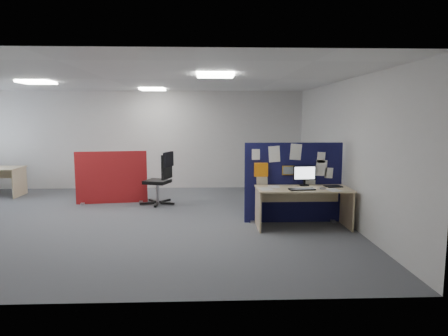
{
  "coord_description": "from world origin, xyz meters",
  "views": [
    {
      "loc": [
        1.88,
        -7.65,
        2.01
      ],
      "look_at": [
        2.18,
        0.1,
        1.0
      ],
      "focal_mm": 32.0,
      "sensor_mm": 36.0,
      "label": 1
    }
  ],
  "objects_px": {
    "main_desk": "(302,197)",
    "office_chair": "(162,175)",
    "monitor_main": "(305,175)",
    "navy_divider": "(292,182)",
    "red_divider": "(112,178)"
  },
  "relations": [
    {
      "from": "navy_divider",
      "to": "main_desk",
      "type": "bearing_deg",
      "value": -71.04
    },
    {
      "from": "monitor_main",
      "to": "navy_divider",
      "type": "bearing_deg",
      "value": 136.34
    },
    {
      "from": "main_desk",
      "to": "red_divider",
      "type": "distance_m",
      "value": 4.5
    },
    {
      "from": "office_chair",
      "to": "navy_divider",
      "type": "bearing_deg",
      "value": -11.91
    },
    {
      "from": "monitor_main",
      "to": "main_desk",
      "type": "bearing_deg",
      "value": -115.58
    },
    {
      "from": "monitor_main",
      "to": "office_chair",
      "type": "distance_m",
      "value": 3.33
    },
    {
      "from": "red_divider",
      "to": "main_desk",
      "type": "bearing_deg",
      "value": -36.5
    },
    {
      "from": "monitor_main",
      "to": "red_divider",
      "type": "height_order",
      "value": "red_divider"
    },
    {
      "from": "red_divider",
      "to": "office_chair",
      "type": "height_order",
      "value": "office_chair"
    },
    {
      "from": "main_desk",
      "to": "monitor_main",
      "type": "xyz_separation_m",
      "value": [
        0.08,
        0.19,
        0.38
      ]
    },
    {
      "from": "monitor_main",
      "to": "red_divider",
      "type": "bearing_deg",
      "value": 149.9
    },
    {
      "from": "main_desk",
      "to": "office_chair",
      "type": "distance_m",
      "value": 3.37
    },
    {
      "from": "main_desk",
      "to": "office_chair",
      "type": "bearing_deg",
      "value": 144.87
    },
    {
      "from": "navy_divider",
      "to": "office_chair",
      "type": "xyz_separation_m",
      "value": [
        -2.63,
        1.58,
        -0.09
      ]
    },
    {
      "from": "main_desk",
      "to": "office_chair",
      "type": "xyz_separation_m",
      "value": [
        -2.75,
        1.94,
        0.12
      ]
    }
  ]
}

